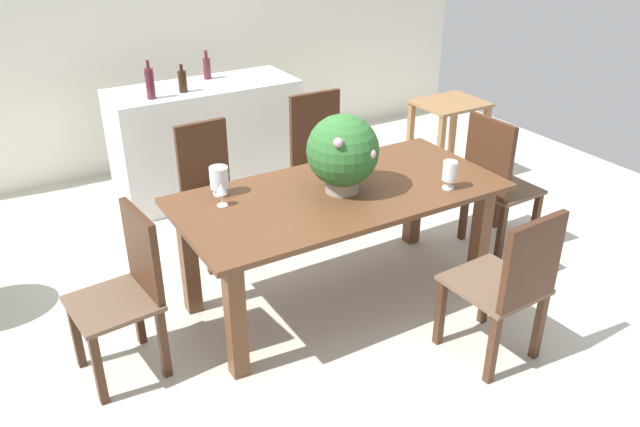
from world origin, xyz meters
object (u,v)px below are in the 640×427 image
crystal_vase_center_near (450,172)px  crystal_vase_left (219,178)px  wine_glass (221,190)px  side_table (448,123)px  chair_near_right (510,282)px  wine_bottle_green (207,68)px  flower_centerpiece (343,152)px  kitchen_counter (207,140)px  wine_bottle_tall (150,83)px  wine_bottle_dark (183,81)px  chair_far_right (320,154)px  chair_far_left (211,185)px  dining_table (340,209)px  chair_head_end (128,286)px  chair_foot_end (495,178)px

crystal_vase_center_near → crystal_vase_left: bearing=152.8°
wine_glass → side_table: bearing=20.5°
chair_near_right → crystal_vase_center_near: size_ratio=5.31×
wine_bottle_green → side_table: 2.16m
flower_centerpiece → kitchen_counter: size_ratio=0.31×
flower_centerpiece → wine_bottle_green: 2.13m
wine_bottle_tall → wine_bottle_dark: wine_bottle_tall is taller
chair_near_right → flower_centerpiece: bearing=-69.1°
chair_near_right → chair_far_right: (-0.00, 2.00, 0.04)m
chair_far_left → wine_glass: 0.92m
chair_near_right → wine_glass: 1.68m
dining_table → chair_far_left: (-0.45, 1.00, -0.12)m
chair_head_end → wine_bottle_tall: size_ratio=3.17×
chair_far_left → chair_head_end: 1.31m
wine_glass → wine_bottle_tall: size_ratio=0.46×
chair_far_right → wine_bottle_tall: bearing=142.6°
wine_bottle_green → chair_head_end: bearing=-122.2°
dining_table → flower_centerpiece: 0.38m
wine_bottle_dark → side_table: wine_bottle_dark is taller
chair_near_right → wine_bottle_dark: bearing=-78.2°
dining_table → wine_bottle_green: wine_bottle_green is taller
side_table → chair_near_right: bearing=-123.4°
crystal_vase_left → wine_bottle_dark: bearing=77.4°
kitchen_counter → wine_bottle_green: 0.61m
wine_bottle_green → chair_near_right: bearing=-81.9°
chair_far_right → wine_glass: chair_far_right is taller
wine_glass → kitchen_counter: size_ratio=0.09×
wine_glass → wine_bottle_tall: 1.65m
crystal_vase_center_near → side_table: crystal_vase_center_near is taller
chair_foot_end → side_table: size_ratio=1.39×
chair_near_right → wine_glass: size_ratio=6.96×
crystal_vase_left → kitchen_counter: (0.54, 1.64, -0.39)m
chair_head_end → wine_bottle_dark: wine_bottle_dark is taller
wine_glass → side_table: 2.74m
chair_far_right → chair_far_left: (-0.91, -0.00, -0.04)m
chair_foot_end → wine_bottle_tall: size_ratio=3.42×
chair_far_right → crystal_vase_left: (-1.10, -0.67, 0.30)m
chair_foot_end → chair_far_right: bearing=38.7°
chair_far_right → crystal_vase_left: size_ratio=5.88×
chair_head_end → flower_centerpiece: bearing=83.9°
crystal_vase_center_near → side_table: size_ratio=0.25×
chair_far_left → wine_bottle_dark: 1.02m
chair_head_end → chair_foot_end: bearing=84.2°
wine_bottle_tall → crystal_vase_center_near: bearing=-61.2°
kitchen_counter → chair_far_right: bearing=-60.2°
chair_foot_end → crystal_vase_center_near: size_ratio=5.67×
chair_foot_end → crystal_vase_left: size_ratio=5.74×
side_table → chair_far_right: bearing=-174.4°
chair_foot_end → flower_centerpiece: 1.38m
chair_foot_end → wine_glass: chair_foot_end is taller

